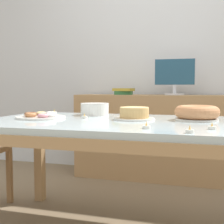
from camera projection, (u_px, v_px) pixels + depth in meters
name	position (u px, v px, depth m)	size (l,w,h in m)	color
wall_back	(158.00, 57.00, 3.51)	(8.00, 0.10, 2.60)	silver
dining_table	(118.00, 134.00, 1.95)	(1.75, 1.03, 0.75)	silver
sideboard	(153.00, 137.00, 3.29)	(1.61, 0.44, 0.88)	tan
computer_monitor	(175.00, 76.00, 3.18)	(0.42, 0.20, 0.38)	silver
book_stack	(124.00, 91.00, 3.35)	(0.21, 0.19, 0.07)	#2D6638
cake_chocolate_round	(134.00, 114.00, 2.00)	(0.27, 0.27, 0.08)	silver
cake_golden_bundt	(197.00, 113.00, 1.95)	(0.28, 0.28, 0.09)	silver
pastry_platter	(40.00, 116.00, 2.09)	(0.33, 0.33, 0.04)	silver
plate_stack	(95.00, 109.00, 2.33)	(0.21, 0.21, 0.09)	silver
tealight_right_edge	(54.00, 112.00, 2.47)	(0.04, 0.04, 0.04)	silver
tealight_left_edge	(146.00, 127.00, 1.55)	(0.04, 0.04, 0.04)	silver
tealight_near_front	(212.00, 127.00, 1.53)	(0.04, 0.04, 0.04)	silver
tealight_near_cakes	(190.00, 131.00, 1.41)	(0.04, 0.04, 0.04)	silver
tealight_centre	(84.00, 117.00, 2.09)	(0.04, 0.04, 0.04)	silver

